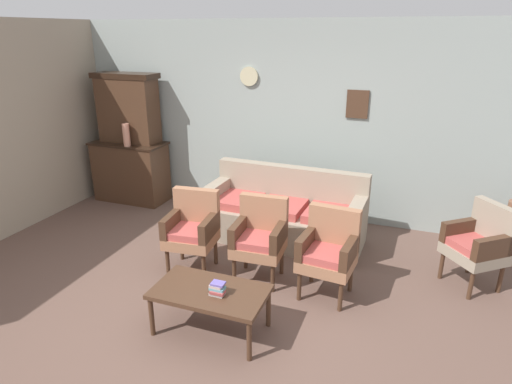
% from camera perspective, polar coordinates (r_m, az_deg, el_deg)
% --- Properties ---
extents(ground_plane, '(7.68, 7.68, 0.00)m').
position_cam_1_polar(ground_plane, '(4.43, -5.83, -14.96)').
color(ground_plane, brown).
extents(wall_back_with_decor, '(6.40, 0.09, 2.70)m').
position_cam_1_polar(wall_back_with_decor, '(6.20, 4.55, 9.10)').
color(wall_back_with_decor, '#939E99').
rests_on(wall_back_with_decor, ground).
extents(side_cabinet, '(1.16, 0.55, 0.93)m').
position_cam_1_polar(side_cabinet, '(7.16, -15.92, 2.60)').
color(side_cabinet, '#472D1E').
rests_on(side_cabinet, ground).
extents(cabinet_upper_hutch, '(0.99, 0.38, 1.03)m').
position_cam_1_polar(cabinet_upper_hutch, '(7.00, -16.31, 10.48)').
color(cabinet_upper_hutch, '#472D1E').
rests_on(cabinet_upper_hutch, side_cabinet).
extents(vase_on_cabinet, '(0.10, 0.10, 0.34)m').
position_cam_1_polar(vase_on_cabinet, '(6.79, -16.51, 7.12)').
color(vase_on_cabinet, tan).
rests_on(vase_on_cabinet, side_cabinet).
extents(floral_couch, '(2.04, 0.87, 0.90)m').
position_cam_1_polar(floral_couch, '(5.62, 3.65, -3.05)').
color(floral_couch, gray).
rests_on(floral_couch, ground).
extents(armchair_near_cabinet, '(0.57, 0.54, 0.90)m').
position_cam_1_polar(armchair_near_cabinet, '(4.92, -8.27, -4.57)').
color(armchair_near_cabinet, '#9E6B4C').
rests_on(armchair_near_cabinet, ground).
extents(armchair_by_doorway, '(0.55, 0.52, 0.90)m').
position_cam_1_polar(armchair_by_doorway, '(4.68, 0.51, -5.69)').
color(armchair_by_doorway, '#9E6B4C').
rests_on(armchair_by_doorway, ground).
extents(armchair_row_middle, '(0.56, 0.54, 0.90)m').
position_cam_1_polar(armchair_row_middle, '(4.46, 9.43, -7.39)').
color(armchair_row_middle, '#9E6B4C').
rests_on(armchair_row_middle, ground).
extents(wingback_chair_by_fireplace, '(0.71, 0.71, 0.90)m').
position_cam_1_polar(wingback_chair_by_fireplace, '(5.09, 27.06, -5.81)').
color(wingback_chair_by_fireplace, gray).
rests_on(wingback_chair_by_fireplace, ground).
extents(coffee_table, '(1.00, 0.56, 0.42)m').
position_cam_1_polar(coffee_table, '(3.96, -5.98, -13.07)').
color(coffee_table, '#472D1E').
rests_on(coffee_table, ground).
extents(book_stack_on_table, '(0.14, 0.11, 0.11)m').
position_cam_1_polar(book_stack_on_table, '(3.85, -5.04, -12.42)').
color(book_stack_on_table, '#ABA09C').
rests_on(book_stack_on_table, coffee_table).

